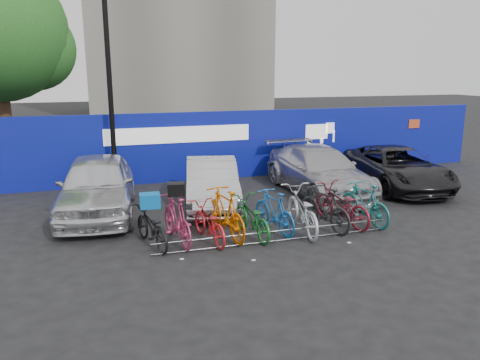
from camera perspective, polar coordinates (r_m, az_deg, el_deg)
name	(u,v)px	position (r m, az deg, el deg)	size (l,w,h in m)	color
ground	(266,234)	(11.25, 3.21, -6.60)	(100.00, 100.00, 0.00)	black
hoarding	(207,146)	(16.54, -4.02, 4.19)	(22.00, 0.18, 2.40)	navy
tree	(2,35)	(20.21, -26.98, 15.48)	(5.40, 5.20, 7.80)	#382314
lamppost	(110,88)	(15.31, -15.58, 10.78)	(0.25, 0.50, 6.11)	black
bike_rack	(276,236)	(10.67, 4.35, -6.82)	(5.60, 0.03, 0.30)	#595B60
car_0	(97,185)	(13.10, -17.02, -0.63)	(1.89, 4.70, 1.60)	silver
car_1	(212,183)	(13.37, -3.46, -0.37)	(1.41, 4.04, 1.33)	#AFAFB4
car_2	(319,171)	(14.93, 9.58, 1.14)	(2.02, 4.97, 1.44)	#AAA9AD
car_3	(397,168)	(16.29, 18.55, 1.44)	(2.21, 4.79, 1.33)	black
bike_0	(151,227)	(10.54, -10.78, -5.64)	(0.59, 1.71, 0.90)	black
bike_1	(177,219)	(10.62, -7.70, -4.74)	(0.53, 1.86, 1.12)	#BF3264
bike_2	(209,223)	(10.66, -3.84, -5.22)	(0.59, 1.70, 0.89)	red
bike_3	(225,213)	(10.86, -1.80, -4.04)	(0.55, 1.96, 1.18)	orange
bike_4	(252,218)	(10.93, 1.42, -4.60)	(0.62, 1.77, 0.93)	#166522
bike_5	(274,211)	(11.25, 4.17, -3.83)	(0.49, 1.72, 1.04)	blue
bike_6	(302,210)	(11.32, 7.53, -3.67)	(0.72, 2.07, 1.09)	#B6BABE
bike_7	(324,208)	(11.59, 10.26, -3.37)	(0.51, 1.81, 1.09)	#232426
bike_8	(341,205)	(12.03, 12.24, -2.99)	(0.68, 1.95, 1.03)	maroon
bike_9	(364,203)	(12.23, 14.92, -2.76)	(0.50, 1.79, 1.07)	#1B7372
cargo_crate	(150,201)	(10.36, -10.92, -2.49)	(0.44, 0.33, 0.31)	#0759AA
cargo_topcase	(176,189)	(10.43, -7.82, -1.09)	(0.37, 0.33, 0.28)	black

